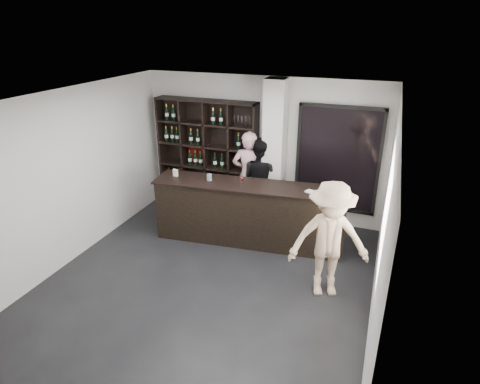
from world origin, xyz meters
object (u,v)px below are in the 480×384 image
at_px(tasting_counter, 249,213).
at_px(taster_black, 261,180).
at_px(wine_shelf, 207,156).
at_px(taster_pink, 249,176).
at_px(customer, 329,240).

height_order(tasting_counter, taster_black, taster_black).
distance_m(wine_shelf, taster_pink, 1.05).
relative_size(wine_shelf, taster_pink, 1.28).
relative_size(taster_pink, taster_black, 1.06).
bearing_deg(wine_shelf, taster_black, -7.47).
distance_m(tasting_counter, customer, 1.96).
distance_m(taster_pink, taster_black, 0.26).
xyz_separation_m(wine_shelf, taster_pink, (1.00, -0.17, -0.26)).
height_order(taster_pink, customer, taster_pink).
xyz_separation_m(tasting_counter, customer, (1.61, -1.06, 0.33)).
bearing_deg(tasting_counter, taster_pink, 103.85).
bearing_deg(tasting_counter, taster_black, 88.86).
distance_m(wine_shelf, tasting_counter, 1.84).
bearing_deg(customer, taster_pink, 114.80).
distance_m(tasting_counter, taster_black, 0.99).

